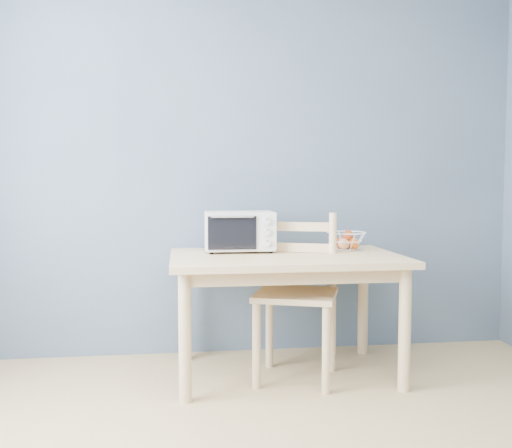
{
  "coord_description": "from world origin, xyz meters",
  "views": [
    {
      "loc": [
        -0.4,
        -1.71,
        1.18
      ],
      "look_at": [
        0.08,
        1.85,
        0.93
      ],
      "focal_mm": 40.0,
      "sensor_mm": 36.0,
      "label": 1
    }
  ],
  "objects": [
    {
      "name": "dining_chair",
      "position": [
        0.31,
        1.65,
        0.5
      ],
      "size": [
        0.6,
        0.6,
        1.0
      ],
      "rotation": [
        0.0,
        0.0,
        -0.35
      ],
      "color": "tan",
      "rests_on": "ground"
    },
    {
      "name": "fruit_basket",
      "position": [
        0.68,
        1.88,
        0.81
      ],
      "size": [
        0.29,
        0.29,
        0.13
      ],
      "rotation": [
        0.0,
        0.0,
        0.15
      ],
      "color": "white",
      "rests_on": "dining_table"
    },
    {
      "name": "room",
      "position": [
        0.0,
        0.0,
        1.3
      ],
      "size": [
        4.01,
        4.51,
        2.61
      ],
      "color": "#A18759",
      "rests_on": "ground"
    },
    {
      "name": "dining_table",
      "position": [
        0.24,
        1.7,
        0.65
      ],
      "size": [
        1.4,
        0.9,
        0.75
      ],
      "color": "tan",
      "rests_on": "ground"
    },
    {
      "name": "toaster_oven",
      "position": [
        -0.04,
        1.89,
        0.89
      ],
      "size": [
        0.44,
        0.33,
        0.26
      ],
      "rotation": [
        0.0,
        0.0,
        -0.02
      ],
      "color": "beige",
      "rests_on": "dining_table"
    }
  ]
}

